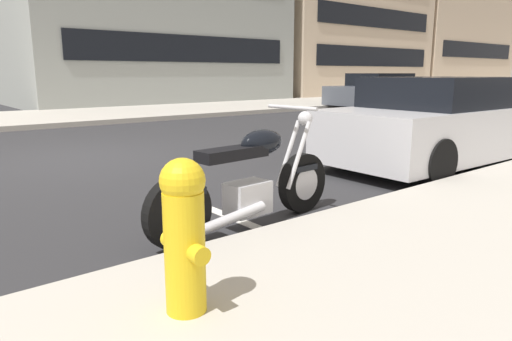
# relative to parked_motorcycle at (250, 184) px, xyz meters

# --- Properties ---
(ground_plane) EXTENTS (260.00, 260.00, 0.00)m
(ground_plane) POSITION_rel_parked_motorcycle_xyz_m (0.04, 4.54, -0.42)
(ground_plane) COLOR #28282B
(sidewalk_far_curb) EXTENTS (120.00, 5.00, 0.14)m
(sidewalk_far_curb) POSITION_rel_parked_motorcycle_xyz_m (12.04, 11.85, -0.35)
(sidewalk_far_curb) COLOR #ADA89E
(sidewalk_far_curb) RESTS_ON ground
(parking_stall_stripe) EXTENTS (0.12, 2.20, 0.01)m
(parking_stall_stripe) POSITION_rel_parked_motorcycle_xyz_m (0.04, 0.33, -0.42)
(parking_stall_stripe) COLOR silver
(parking_stall_stripe) RESTS_ON ground
(parked_motorcycle) EXTENTS (2.14, 0.62, 1.10)m
(parked_motorcycle) POSITION_rel_parked_motorcycle_xyz_m (0.00, 0.00, 0.00)
(parked_motorcycle) COLOR black
(parked_motorcycle) RESTS_ON ground
(parked_car_across_street) EXTENTS (4.10, 1.88, 1.35)m
(parked_car_across_street) POSITION_rel_parked_motorcycle_xyz_m (4.16, 0.52, 0.23)
(parked_car_across_street) COLOR silver
(parked_car_across_street) RESTS_ON ground
(car_opposite_curb) EXTENTS (4.43, 2.07, 1.39)m
(car_opposite_curb) POSITION_rel_parked_motorcycle_xyz_m (13.45, 8.62, 0.25)
(car_opposite_curb) COLOR #4C515B
(car_opposite_curb) RESTS_ON ground
(fire_hydrant) EXTENTS (0.24, 0.36, 0.85)m
(fire_hydrant) POSITION_rel_parked_motorcycle_xyz_m (-1.38, -1.19, 0.17)
(fire_hydrant) COLOR gold
(fire_hydrant) RESTS_ON sidewalk_near_curb
(townhouse_near_left) EXTENTS (11.98, 8.12, 10.63)m
(townhouse_near_left) POSITION_rel_parked_motorcycle_xyz_m (20.63, 18.17, 4.90)
(townhouse_near_left) COLOR beige
(townhouse_near_left) RESTS_ON ground
(townhouse_mid_block) EXTENTS (12.10, 8.10, 13.91)m
(townhouse_mid_block) POSITION_rel_parked_motorcycle_xyz_m (33.09, 18.17, 6.53)
(townhouse_mid_block) COLOR beige
(townhouse_mid_block) RESTS_ON ground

